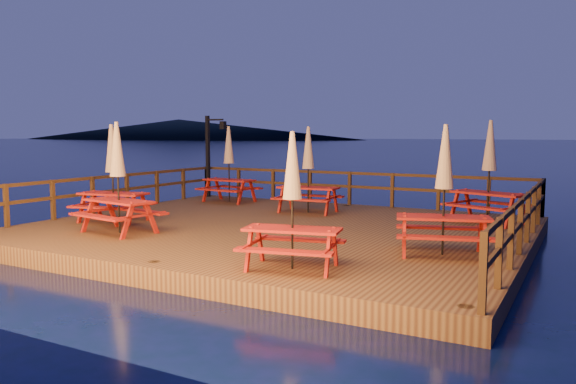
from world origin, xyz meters
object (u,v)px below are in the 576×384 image
picnic_table_1 (229,163)px  lamp_post (211,149)px  picnic_table_0 (118,176)px  picnic_table_2 (489,170)px

picnic_table_1 → lamp_post: bearing=150.5°
lamp_post → picnic_table_1: bearing=-33.4°
lamp_post → picnic_table_0: size_ratio=1.14×
picnic_table_1 → picnic_table_2: 8.62m
lamp_post → picnic_table_2: 10.16m
picnic_table_0 → picnic_table_2: size_ratio=0.97×
lamp_post → picnic_table_1: lamp_post is taller
picnic_table_0 → picnic_table_1: size_ratio=1.01×
picnic_table_1 → picnic_table_2: bearing=0.4°
picnic_table_1 → picnic_table_0: bearing=-75.6°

